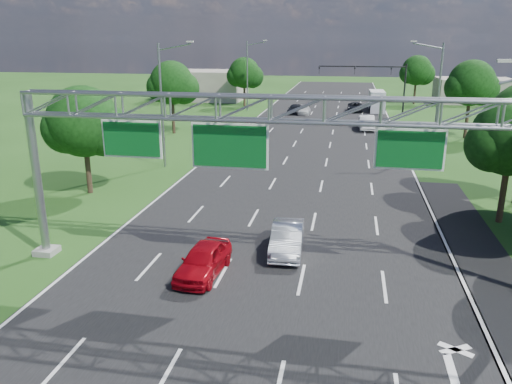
% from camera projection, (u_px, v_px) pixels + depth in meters
% --- Properties ---
extents(ground, '(220.00, 220.00, 0.00)m').
position_uv_depth(ground, '(301.00, 173.00, 39.95)').
color(ground, '#1E4314').
rests_on(ground, ground).
extents(road, '(18.00, 180.00, 0.02)m').
position_uv_depth(road, '(301.00, 173.00, 39.95)').
color(road, black).
rests_on(road, ground).
extents(road_flare, '(3.00, 30.00, 0.02)m').
position_uv_depth(road_flare, '(487.00, 271.00, 23.13)').
color(road_flare, black).
rests_on(road_flare, ground).
extents(sign_gantry, '(23.50, 1.00, 9.56)m').
position_uv_depth(sign_gantry, '(272.00, 123.00, 20.95)').
color(sign_gantry, gray).
rests_on(sign_gantry, ground).
extents(traffic_signal, '(12.21, 0.24, 7.00)m').
position_uv_depth(traffic_signal, '(380.00, 77.00, 70.02)').
color(traffic_signal, black).
rests_on(traffic_signal, ground).
extents(streetlight_l_near, '(2.97, 0.22, 10.16)m').
position_uv_depth(streetlight_l_near, '(164.00, 100.00, 40.28)').
color(streetlight_l_near, gray).
rests_on(streetlight_l_near, ground).
extents(streetlight_l_far, '(2.97, 0.22, 10.16)m').
position_uv_depth(streetlight_l_far, '(249.00, 73.00, 73.18)').
color(streetlight_l_far, gray).
rests_on(streetlight_l_far, ground).
extents(streetlight_r_mid, '(2.97, 0.22, 10.16)m').
position_uv_depth(streetlight_r_mid, '(436.00, 93.00, 45.73)').
color(streetlight_r_mid, gray).
rests_on(streetlight_r_mid, ground).
extents(tree_verge_la, '(5.76, 4.80, 7.40)m').
position_uv_depth(tree_verge_la, '(85.00, 125.00, 33.50)').
color(tree_verge_la, '#2D2116').
rests_on(tree_verge_la, ground).
extents(tree_verge_lb, '(5.76, 4.80, 8.06)m').
position_uv_depth(tree_verge_lb, '(172.00, 85.00, 55.27)').
color(tree_verge_lb, '#2D2116').
rests_on(tree_verge_lb, ground).
extents(tree_verge_lc, '(5.76, 4.80, 7.62)m').
position_uv_depth(tree_verge_lc, '(245.00, 74.00, 78.37)').
color(tree_verge_lc, '#2D2116').
rests_on(tree_verge_lc, ground).
extents(tree_verge_rd, '(5.76, 4.80, 8.28)m').
position_uv_depth(tree_verge_rd, '(472.00, 85.00, 52.44)').
color(tree_verge_rd, '#2D2116').
rests_on(tree_verge_rd, ground).
extents(tree_verge_re, '(5.76, 4.80, 7.84)m').
position_uv_depth(tree_verge_re, '(417.00, 72.00, 81.11)').
color(tree_verge_re, '#2D2116').
rests_on(tree_verge_re, ground).
extents(building_left, '(14.00, 10.00, 5.00)m').
position_uv_depth(building_left, '(204.00, 85.00, 88.17)').
color(building_left, gray).
rests_on(building_left, ground).
extents(building_right, '(12.00, 9.00, 4.00)m').
position_uv_depth(building_right, '(474.00, 90.00, 84.04)').
color(building_right, gray).
rests_on(building_right, ground).
extents(red_coupe, '(2.01, 4.31, 1.43)m').
position_uv_depth(red_coupe, '(203.00, 260.00, 22.52)').
color(red_coupe, '#A30712').
rests_on(red_coupe, ground).
extents(silver_sedan, '(1.76, 4.47, 1.45)m').
position_uv_depth(silver_sedan, '(287.00, 238.00, 25.03)').
color(silver_sedan, '#B1B6BD').
rests_on(silver_sedan, ground).
extents(car_queue_a, '(1.63, 4.01, 1.16)m').
position_uv_depth(car_queue_a, '(304.00, 110.00, 71.07)').
color(car_queue_a, silver).
rests_on(car_queue_a, ground).
extents(car_queue_b, '(2.20, 4.72, 1.31)m').
position_uv_depth(car_queue_b, '(355.00, 107.00, 73.75)').
color(car_queue_b, black).
rests_on(car_queue_b, ground).
extents(car_queue_c, '(2.09, 4.23, 1.39)m').
position_uv_depth(car_queue_c, '(295.00, 109.00, 71.60)').
color(car_queue_c, black).
rests_on(car_queue_c, ground).
extents(car_queue_d, '(1.93, 4.99, 1.62)m').
position_uv_depth(car_queue_d, '(367.00, 123.00, 59.00)').
color(car_queue_d, silver).
rests_on(car_queue_d, ground).
extents(box_truck, '(2.31, 7.51, 2.83)m').
position_uv_depth(box_truck, '(377.00, 101.00, 74.78)').
color(box_truck, silver).
rests_on(box_truck, ground).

